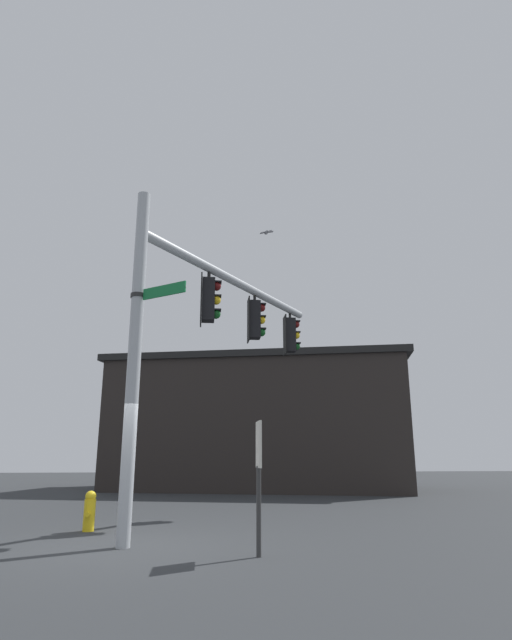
{
  "coord_description": "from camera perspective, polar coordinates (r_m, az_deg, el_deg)",
  "views": [
    {
      "loc": [
        9.88,
        1.33,
        1.58
      ],
      "look_at": [
        -3.72,
        2.73,
        5.18
      ],
      "focal_mm": 28.79,
      "sensor_mm": 36.0,
      "label": 1
    }
  ],
  "objects": [
    {
      "name": "traffic_light_mid_inner",
      "position": [
        14.07,
        -0.07,
        0.03
      ],
      "size": [
        0.54,
        0.49,
        1.31
      ],
      "color": "black"
    },
    {
      "name": "street_name_sign",
      "position": [
        10.2,
        -11.59,
        2.93
      ],
      "size": [
        0.86,
        1.11,
        0.22
      ],
      "color": "#147238"
    },
    {
      "name": "bird_flying",
      "position": [
        16.29,
        1.18,
        9.72
      ],
      "size": [
        0.3,
        0.44,
        0.15
      ],
      "color": "gray"
    },
    {
      "name": "ground_plane",
      "position": [
        10.09,
        -14.61,
        -23.31
      ],
      "size": [
        80.0,
        80.0,
        0.0
      ],
      "primitive_type": "plane",
      "color": "#2D3033"
    },
    {
      "name": "historical_marker",
      "position": [
        8.85,
        0.3,
        -15.89
      ],
      "size": [
        0.6,
        0.08,
        2.13
      ],
      "color": "#333333",
      "rests_on": "ground"
    },
    {
      "name": "signal_pole",
      "position": [
        10.14,
        -13.36,
        -3.86
      ],
      "size": [
        0.26,
        0.26,
        6.85
      ],
      "primitive_type": "cylinder",
      "color": "#ADB2B7",
      "rests_on": "ground"
    },
    {
      "name": "mast_arm",
      "position": [
        13.62,
        -1.95,
        4.1
      ],
      "size": [
        6.1,
        4.56,
        0.22
      ],
      "primitive_type": "cylinder",
      "rotation": [
        0.0,
        1.57,
        2.51
      ],
      "color": "#ADB2B7"
    },
    {
      "name": "traffic_light_mid_outer",
      "position": [
        15.93,
        3.91,
        -1.69
      ],
      "size": [
        0.54,
        0.49,
        1.31
      ],
      "color": "black"
    },
    {
      "name": "traffic_light_nearest_pole",
      "position": [
        12.32,
        -5.22,
        2.26
      ],
      "size": [
        0.54,
        0.49,
        1.31
      ],
      "color": "black"
    },
    {
      "name": "fire_hydrant",
      "position": [
        12.27,
        -18.02,
        -19.51
      ],
      "size": [
        0.35,
        0.24,
        0.82
      ],
      "color": "yellow",
      "rests_on": "ground"
    },
    {
      "name": "storefront_building",
      "position": [
        25.39,
        0.48,
        -11.46
      ],
      "size": [
        10.73,
        15.27,
        6.03
      ],
      "color": "#282321",
      "rests_on": "ground"
    }
  ]
}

